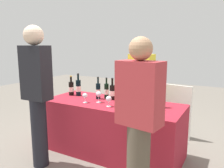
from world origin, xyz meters
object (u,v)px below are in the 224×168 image
wine_bottle_6 (152,96)px  wine_glass_3 (142,102)px  wine_glass_0 (85,96)px  wine_bottle_5 (138,94)px  wine_bottle_7 (161,98)px  wine_glass_2 (109,99)px  wine_glass_1 (99,94)px  wine_glass_4 (153,105)px  guest_1 (139,117)px  wine_bottle_2 (98,91)px  guest_0 (37,90)px  wine_bottle_4 (112,92)px  menu_board (177,112)px  wine_bottle_0 (71,88)px  server_pouring (141,87)px  wine_bottle_1 (78,88)px  wine_bottle_3 (106,91)px

wine_bottle_6 → wine_glass_3: (-0.03, -0.26, -0.03)m
wine_bottle_6 → wine_glass_0: 0.88m
wine_bottle_5 → wine_bottle_7: (0.34, -0.08, -0.01)m
wine_bottle_7 → wine_glass_2: wine_bottle_7 is taller
wine_glass_1 → wine_glass_4: (0.78, -0.09, -0.02)m
wine_glass_2 → guest_1: (0.63, -0.54, 0.02)m
wine_bottle_2 → guest_0: (-0.35, -0.79, 0.12)m
wine_bottle_4 → wine_bottle_7: wine_bottle_7 is taller
wine_bottle_2 → wine_bottle_4: (0.20, 0.06, -0.01)m
wine_bottle_5 → menu_board: wine_bottle_5 is taller
wine_bottle_7 → wine_glass_0: 0.99m
wine_glass_0 → wine_glass_4: wine_glass_4 is taller
guest_1 → menu_board: bearing=100.0°
wine_bottle_0 → guest_0: (0.14, -0.79, 0.13)m
wine_bottle_7 → wine_glass_4: bearing=-93.8°
wine_glass_2 → guest_1: 0.82m
wine_glass_1 → wine_glass_3: wine_glass_1 is taller
wine_glass_0 → wine_glass_3: bearing=3.1°
wine_bottle_5 → wine_glass_0: 0.71m
wine_bottle_6 → wine_glass_4: wine_bottle_6 is taller
wine_bottle_5 → guest_0: guest_0 is taller
menu_board → wine_glass_3: bearing=-90.5°
wine_bottle_2 → wine_glass_2: (0.33, -0.28, -0.02)m
wine_bottle_4 → guest_0: 1.02m
wine_bottle_5 → server_pouring: size_ratio=0.22×
wine_bottle_2 → guest_1: size_ratio=0.20×
wine_glass_1 → guest_1: (0.84, -0.64, 0.01)m
wine_bottle_0 → wine_bottle_2: (0.49, 0.00, 0.01)m
wine_bottle_2 → wine_glass_1: size_ratio=2.07×
wine_glass_1 → wine_glass_2: size_ratio=1.13×
wine_bottle_6 → guest_1: guest_1 is taller
wine_bottle_1 → wine_bottle_7: size_ratio=1.09×
guest_0 → wine_glass_1: bearing=51.7°
guest_0 → menu_board: 2.18m
wine_bottle_0 → guest_1: (1.45, -0.81, 0.01)m
wine_bottle_3 → wine_glass_1: (0.03, -0.25, -0.00)m
wine_bottle_3 → guest_0: size_ratio=0.18×
wine_bottle_6 → menu_board: 0.97m
wine_bottle_0 → wine_glass_4: size_ratio=2.24×
wine_bottle_1 → wine_bottle_6: (1.15, 0.01, -0.00)m
wine_glass_3 → wine_bottle_2: bearing=163.4°
wine_bottle_6 → wine_glass_0: size_ratio=2.59×
wine_bottle_4 → wine_glass_1: (-0.08, -0.23, 0.00)m
wine_bottle_4 → wine_glass_0: (-0.24, -0.32, -0.02)m
wine_bottle_0 → wine_glass_3: wine_bottle_0 is taller
wine_glass_1 → wine_bottle_0: bearing=164.4°
wine_bottle_5 → server_pouring: 0.47m
guest_1 → guest_0: bearing=-171.9°
wine_bottle_3 → wine_bottle_5: bearing=0.2°
guest_1 → wine_glass_3: bearing=118.4°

